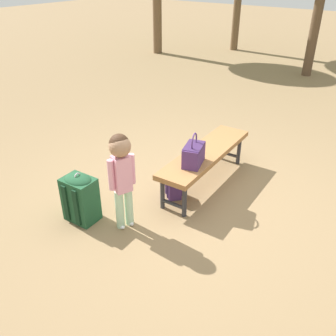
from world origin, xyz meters
name	(u,v)px	position (x,y,z in m)	size (l,w,h in m)	color
ground_plane	(184,200)	(0.00, 0.00, 0.00)	(40.00, 40.00, 0.00)	#8C704C
park_bench	(205,155)	(-0.45, 0.00, 0.39)	(1.62, 0.48, 0.45)	#9E6B3D
handbag	(194,154)	(-0.09, 0.05, 0.58)	(0.36, 0.27, 0.37)	#4C2D66
child_standing	(121,167)	(0.74, -0.23, 0.69)	(0.26, 0.21, 1.03)	#B2D8B2
backpack_large	(80,196)	(0.92, -0.67, 0.28)	(0.31, 0.35, 0.56)	#1E4C2D
backpack_small	(174,184)	(0.01, -0.14, 0.17)	(0.24, 0.25, 0.34)	#4C2D66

